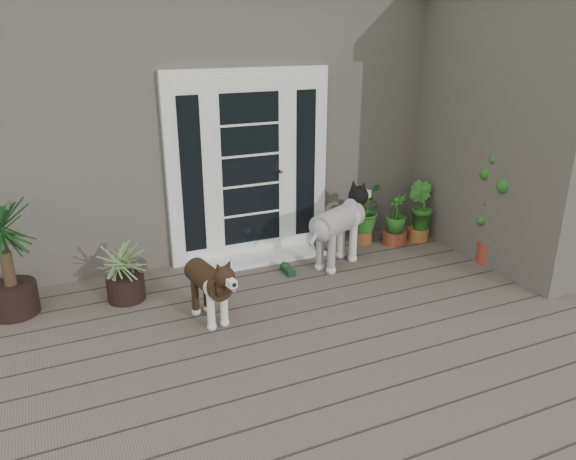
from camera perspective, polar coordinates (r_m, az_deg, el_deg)
name	(u,v)px	position (r m, az deg, el deg)	size (l,w,h in m)	color
deck	(361,346)	(4.89, 7.65, -11.98)	(6.20, 4.60, 0.12)	#6B5B4C
house_main	(213,110)	(8.13, -7.82, 12.33)	(7.40, 4.00, 3.10)	#665E54
house_wing	(535,131)	(6.98, 24.42, 9.40)	(1.60, 2.40, 3.10)	#665E54
door_unit	(250,166)	(6.22, -4.04, 6.66)	(1.90, 0.14, 2.15)	white
door_step	(258,258)	(6.37, -3.19, -2.94)	(1.60, 0.40, 0.05)	white
brindle_dog	(209,290)	(5.04, -8.29, -6.25)	(0.31, 0.73, 0.61)	#3D2616
white_dog	(337,233)	(6.13, 5.18, -0.30)	(0.40, 0.94, 0.78)	silver
spider_plant	(124,269)	(5.59, -16.79, -3.92)	(0.62, 0.62, 0.66)	#A4B56F
yucca	(5,256)	(5.60, -27.47, -2.39)	(0.82, 0.82, 1.19)	black
herb_a	(363,218)	(6.85, 7.86, 1.25)	(0.50, 0.50, 0.64)	#1A5D1E
herb_b	(419,220)	(7.07, 13.54, 1.05)	(0.36, 0.36, 0.54)	#1B5819
herb_c	(395,225)	(6.89, 11.17, 0.54)	(0.32, 0.32, 0.50)	#20611B
sapling	(501,185)	(6.45, 21.41, 4.41)	(0.54, 0.54, 1.85)	#1D4D16
clog_left	(288,270)	(6.03, -0.01, -4.17)	(0.13, 0.27, 0.08)	#143318
clog_right	(319,246)	(6.64, 3.25, -1.71)	(0.15, 0.33, 0.10)	#13311A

